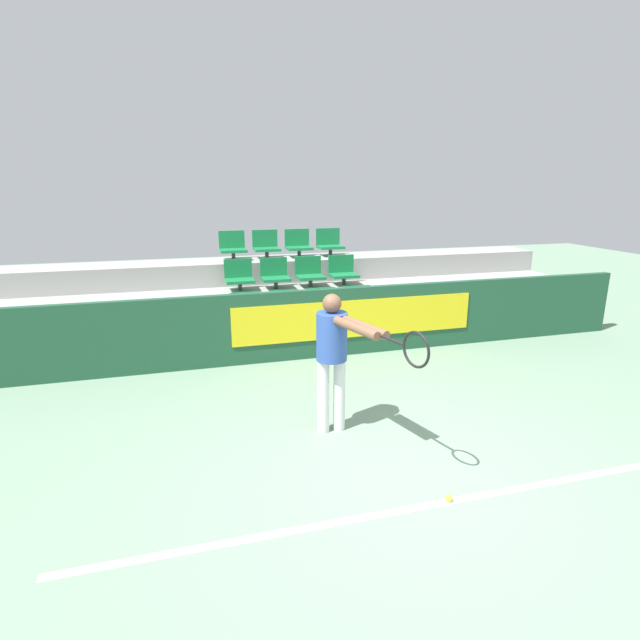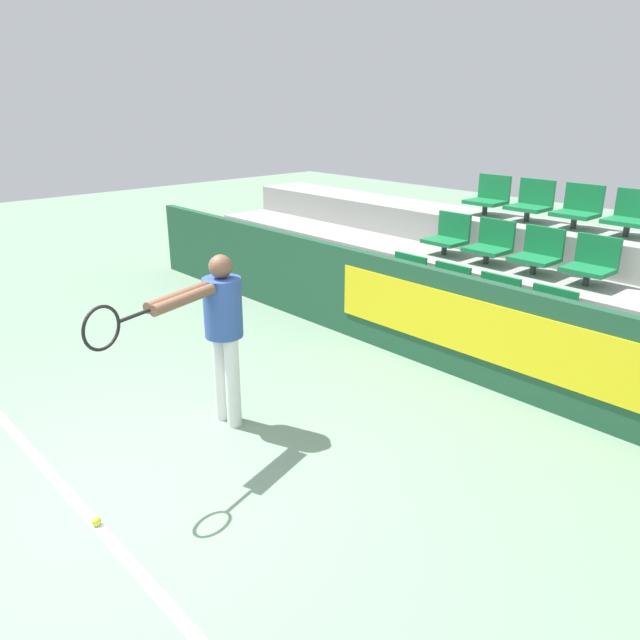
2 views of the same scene
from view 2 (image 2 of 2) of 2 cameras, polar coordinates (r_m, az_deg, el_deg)
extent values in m
plane|color=gray|center=(5.04, -15.93, -14.75)|extent=(30.00, 30.00, 0.00)
cube|color=white|center=(4.91, -20.55, -16.29)|extent=(6.10, 0.08, 0.01)
cube|color=#1E4C33|center=(6.82, 10.33, 0.18)|extent=(11.07, 0.12, 1.09)
cube|color=yellow|center=(6.38, 14.81, -1.02)|extent=(3.93, 0.02, 0.60)
cube|color=#9E9E99|center=(7.33, 12.63, -1.38)|extent=(10.67, 0.87, 0.42)
cube|color=#9E9E99|center=(7.96, 16.38, 1.57)|extent=(10.67, 0.87, 0.83)
cube|color=#9E9E99|center=(8.63, 19.57, 4.07)|extent=(10.67, 0.87, 1.25)
cylinder|color=#333333|center=(7.82, 7.26, 2.49)|extent=(0.07, 0.07, 0.15)
cube|color=#197A42|center=(7.79, 7.29, 3.20)|extent=(0.49, 0.42, 0.05)
cube|color=#197A42|center=(7.88, 8.25, 4.78)|extent=(0.49, 0.04, 0.33)
cylinder|color=#333333|center=(7.44, 10.99, 1.39)|extent=(0.07, 0.07, 0.15)
cube|color=#197A42|center=(7.41, 11.04, 2.13)|extent=(0.49, 0.42, 0.05)
cube|color=#197A42|center=(7.50, 12.01, 3.80)|extent=(0.49, 0.04, 0.33)
cylinder|color=#333333|center=(7.10, 15.09, 0.17)|extent=(0.07, 0.07, 0.15)
cube|color=#197A42|center=(7.07, 15.16, 0.94)|extent=(0.49, 0.42, 0.05)
cube|color=#197A42|center=(7.17, 16.12, 2.70)|extent=(0.49, 0.04, 0.33)
cylinder|color=#333333|center=(6.81, 19.57, -1.17)|extent=(0.07, 0.07, 0.15)
cube|color=#197A42|center=(6.78, 19.67, -0.37)|extent=(0.49, 0.42, 0.05)
cube|color=#197A42|center=(6.88, 20.61, 1.48)|extent=(0.49, 0.04, 0.33)
cylinder|color=#333333|center=(8.37, 11.29, 6.38)|extent=(0.07, 0.07, 0.15)
cube|color=#197A42|center=(8.35, 11.33, 7.06)|extent=(0.49, 0.42, 0.05)
cube|color=#197A42|center=(8.46, 12.19, 8.48)|extent=(0.49, 0.04, 0.33)
cylinder|color=#333333|center=(8.02, 14.95, 5.51)|extent=(0.07, 0.07, 0.15)
cube|color=#197A42|center=(8.00, 15.01, 6.22)|extent=(0.49, 0.42, 0.05)
cube|color=#197A42|center=(8.11, 15.87, 7.70)|extent=(0.49, 0.04, 0.33)
cylinder|color=#333333|center=(7.71, 18.91, 4.55)|extent=(0.07, 0.07, 0.15)
cube|color=#197A42|center=(7.68, 18.99, 5.27)|extent=(0.49, 0.42, 0.05)
cube|color=#197A42|center=(7.80, 19.83, 6.83)|extent=(0.49, 0.04, 0.33)
cylinder|color=#333333|center=(7.44, 23.17, 3.48)|extent=(0.07, 0.07, 0.15)
cube|color=#197A42|center=(7.41, 23.28, 4.23)|extent=(0.49, 0.42, 0.05)
cube|color=#197A42|center=(7.54, 24.09, 5.85)|extent=(0.49, 0.04, 0.33)
cylinder|color=#333333|center=(8.99, 14.83, 9.74)|extent=(0.07, 0.07, 0.15)
cube|color=#197A42|center=(8.98, 14.89, 10.37)|extent=(0.49, 0.42, 0.05)
cube|color=#197A42|center=(9.11, 15.66, 11.64)|extent=(0.49, 0.04, 0.33)
cylinder|color=#333333|center=(8.67, 18.38, 9.03)|extent=(0.07, 0.07, 0.15)
cube|color=#197A42|center=(8.65, 18.46, 9.69)|extent=(0.49, 0.42, 0.05)
cube|color=#197A42|center=(8.79, 19.22, 11.01)|extent=(0.49, 0.04, 0.33)
cylinder|color=#333333|center=(8.38, 22.18, 8.24)|extent=(0.07, 0.07, 0.15)
cube|color=#197A42|center=(8.36, 22.27, 8.92)|extent=(0.49, 0.42, 0.05)
cube|color=#197A42|center=(8.50, 23.01, 10.28)|extent=(0.49, 0.04, 0.33)
cylinder|color=#333333|center=(8.13, 26.21, 7.36)|extent=(0.07, 0.07, 0.15)
cube|color=#197A42|center=(8.11, 26.32, 8.05)|extent=(0.49, 0.42, 0.05)
cube|color=#197A42|center=(8.26, 27.02, 9.47)|extent=(0.49, 0.04, 0.33)
cylinder|color=silver|center=(5.70, -9.03, -5.11)|extent=(0.13, 0.13, 0.84)
cylinder|color=silver|center=(5.57, -7.98, -5.70)|extent=(0.13, 0.13, 0.84)
cylinder|color=#2D4C99|center=(5.38, -8.88, 1.14)|extent=(0.33, 0.33, 0.52)
sphere|color=brown|center=(5.28, -9.08, 4.86)|extent=(0.20, 0.20, 0.20)
cylinder|color=brown|center=(5.01, -12.87, 2.09)|extent=(0.28, 0.65, 0.09)
cylinder|color=brown|center=(4.93, -12.33, 1.86)|extent=(0.28, 0.65, 0.09)
cylinder|color=black|center=(4.65, -16.58, 0.39)|extent=(0.11, 0.30, 0.03)
torus|color=black|center=(4.47, -19.35, -0.71)|extent=(0.12, 0.32, 0.32)
sphere|color=#CCDB33|center=(4.77, -19.78, -16.94)|extent=(0.07, 0.07, 0.07)
camera|label=1|loc=(6.11, -62.94, 8.14)|focal=28.00mm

